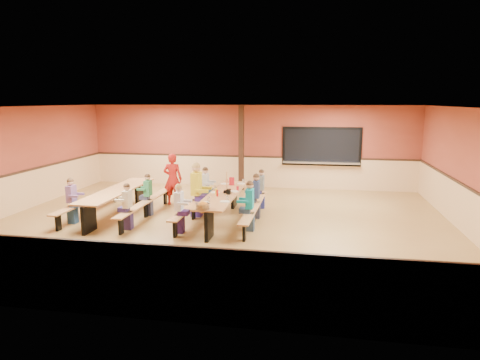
# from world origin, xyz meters

# --- Properties ---
(ground) EXTENTS (12.00, 12.00, 0.00)m
(ground) POSITION_xyz_m (0.00, 0.00, 0.00)
(ground) COLOR olive
(ground) RESTS_ON ground
(room_envelope) EXTENTS (12.04, 10.04, 3.02)m
(room_envelope) POSITION_xyz_m (0.00, 0.00, 0.69)
(room_envelope) COLOR brown
(room_envelope) RESTS_ON ground
(kitchen_pass_through) EXTENTS (2.78, 0.28, 1.38)m
(kitchen_pass_through) POSITION_xyz_m (2.60, 4.96, 1.49)
(kitchen_pass_through) COLOR black
(kitchen_pass_through) RESTS_ON ground
(structural_post) EXTENTS (0.18, 0.18, 3.00)m
(structural_post) POSITION_xyz_m (-0.20, 4.40, 1.50)
(structural_post) COLOR black
(structural_post) RESTS_ON ground
(cafeteria_table_main) EXTENTS (1.91, 3.70, 0.74)m
(cafeteria_table_main) POSITION_xyz_m (0.02, 0.32, 0.53)
(cafeteria_table_main) COLOR #BE824B
(cafeteria_table_main) RESTS_ON ground
(cafeteria_table_second) EXTENTS (1.91, 3.70, 0.74)m
(cafeteria_table_second) POSITION_xyz_m (-2.98, 0.31, 0.53)
(cafeteria_table_second) COLOR #BE824B
(cafeteria_table_second) RESTS_ON ground
(seated_child_white_left) EXTENTS (0.36, 0.29, 1.19)m
(seated_child_white_left) POSITION_xyz_m (-0.81, -0.89, 0.59)
(seated_child_white_left) COLOR white
(seated_child_white_left) RESTS_ON ground
(seated_adult_yellow) EXTENTS (0.50, 0.41, 1.47)m
(seated_adult_yellow) POSITION_xyz_m (-0.81, 0.66, 0.74)
(seated_adult_yellow) COLOR gold
(seated_adult_yellow) RESTS_ON ground
(seated_child_grey_left) EXTENTS (0.37, 0.30, 1.20)m
(seated_child_grey_left) POSITION_xyz_m (-0.81, 1.65, 0.60)
(seated_child_grey_left) COLOR #BCBCBC
(seated_child_grey_left) RESTS_ON ground
(seated_child_teal_right) EXTENTS (0.38, 0.31, 1.23)m
(seated_child_teal_right) POSITION_xyz_m (0.84, -0.43, 0.61)
(seated_child_teal_right) COLOR #0E828F
(seated_child_teal_right) RESTS_ON ground
(seated_child_navy_right) EXTENTS (0.37, 0.30, 1.21)m
(seated_child_navy_right) POSITION_xyz_m (0.84, 0.73, 0.61)
(seated_child_navy_right) COLOR navy
(seated_child_navy_right) RESTS_ON ground
(seated_child_char_right) EXTENTS (0.34, 0.28, 1.15)m
(seated_child_char_right) POSITION_xyz_m (0.84, 1.85, 0.57)
(seated_child_char_right) COLOR #565E61
(seated_child_char_right) RESTS_ON ground
(seated_child_purple_sec) EXTENTS (0.36, 0.29, 1.18)m
(seated_child_purple_sec) POSITION_xyz_m (-3.80, -0.59, 0.59)
(seated_child_purple_sec) COLOR #6D4B78
(seated_child_purple_sec) RESTS_ON ground
(seated_child_green_sec) EXTENTS (0.34, 0.28, 1.16)m
(seated_child_green_sec) POSITION_xyz_m (-2.15, 0.50, 0.58)
(seated_child_green_sec) COLOR #2C7142
(seated_child_green_sec) RESTS_ON ground
(seated_child_tan_sec) EXTENTS (0.34, 0.28, 1.15)m
(seated_child_tan_sec) POSITION_xyz_m (-2.15, -0.83, 0.57)
(seated_child_tan_sec) COLOR beige
(seated_child_tan_sec) RESTS_ON ground
(standing_woman) EXTENTS (0.59, 0.40, 1.59)m
(standing_woman) POSITION_xyz_m (-1.89, 1.84, 0.79)
(standing_woman) COLOR #A51812
(standing_woman) RESTS_ON ground
(punch_pitcher) EXTENTS (0.16, 0.16, 0.22)m
(punch_pitcher) POSITION_xyz_m (0.02, 1.51, 0.85)
(punch_pitcher) COLOR red
(punch_pitcher) RESTS_ON cafeteria_table_main
(chip_bowl) EXTENTS (0.32, 0.32, 0.15)m
(chip_bowl) POSITION_xyz_m (-0.10, -1.33, 0.81)
(chip_bowl) COLOR orange
(chip_bowl) RESTS_ON cafeteria_table_main
(napkin_dispenser) EXTENTS (0.10, 0.14, 0.13)m
(napkin_dispenser) POSITION_xyz_m (0.18, 0.29, 0.80)
(napkin_dispenser) COLOR black
(napkin_dispenser) RESTS_ON cafeteria_table_main
(condiment_mustard) EXTENTS (0.06, 0.06, 0.17)m
(condiment_mustard) POSITION_xyz_m (-0.13, 0.13, 0.82)
(condiment_mustard) COLOR yellow
(condiment_mustard) RESTS_ON cafeteria_table_main
(condiment_ketchup) EXTENTS (0.06, 0.06, 0.17)m
(condiment_ketchup) POSITION_xyz_m (-0.06, -0.02, 0.82)
(condiment_ketchup) COLOR #B2140F
(condiment_ketchup) RESTS_ON cafeteria_table_main
(table_paddle) EXTENTS (0.16, 0.16, 0.56)m
(table_paddle) POSITION_xyz_m (0.09, 0.45, 0.88)
(table_paddle) COLOR black
(table_paddle) RESTS_ON cafeteria_table_main
(place_settings) EXTENTS (0.65, 3.30, 0.11)m
(place_settings) POSITION_xyz_m (0.02, 0.32, 0.80)
(place_settings) COLOR beige
(place_settings) RESTS_ON cafeteria_table_main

